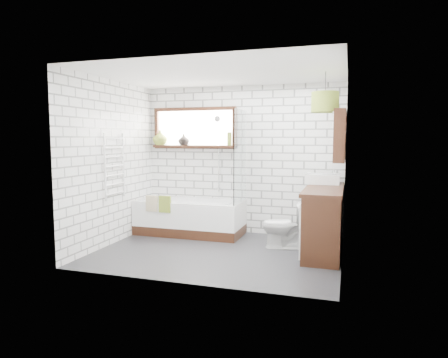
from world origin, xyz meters
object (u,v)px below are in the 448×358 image
(vanity, at_px, (324,220))
(basin, at_px, (323,179))
(toilet, at_px, (285,226))
(pendant, at_px, (325,102))
(bathtub, at_px, (190,217))

(vanity, xyz_separation_m, basin, (-0.06, 0.49, 0.54))
(toilet, height_order, pendant, pendant)
(vanity, bearing_deg, toilet, 177.14)
(basin, bearing_deg, toilet, -137.30)
(basin, bearing_deg, vanity, -83.03)
(basin, height_order, toilet, basin)
(pendant, bearing_deg, bathtub, 163.64)
(bathtub, height_order, pendant, pendant)
(vanity, height_order, pendant, pendant)
(vanity, relative_size, pendant, 4.47)
(bathtub, relative_size, pendant, 4.92)
(bathtub, height_order, basin, basin)
(bathtub, height_order, toilet, toilet)
(vanity, bearing_deg, basin, 96.97)
(basin, height_order, pendant, pendant)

